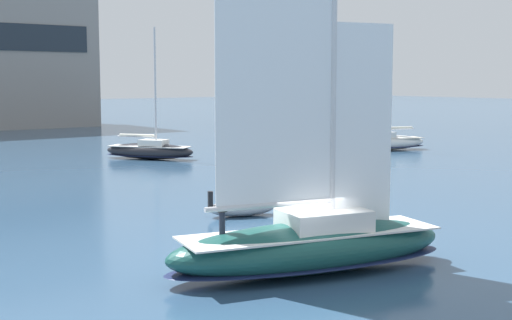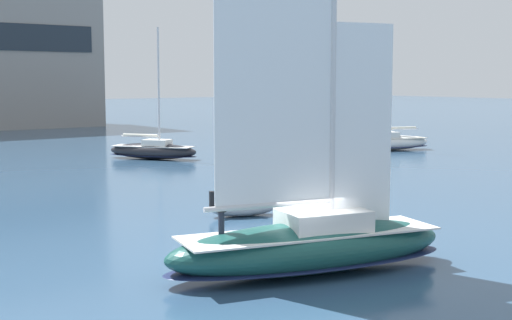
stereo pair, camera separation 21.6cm
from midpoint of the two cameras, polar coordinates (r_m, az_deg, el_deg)
The scene contains 5 objects.
ground_plane at distance 24.56m, azimuth 4.10°, elevation -8.94°, with size 400.00×400.00×0.00m, color #2D4C6B.
sailboat_main at distance 24.29m, azimuth 4.15°, elevation -6.40°, with size 10.69×5.31×14.15m.
sailboat_moored_mid_channel at distance 59.04m, azimuth -8.61°, elevation 0.78°, with size 6.20×7.63×10.69m.
sailboat_moored_far_slip at distance 66.75m, azimuth 10.17°, elevation 1.44°, with size 8.53×4.68×11.30m.
motor_tender at distance 34.16m, azimuth -1.31°, elevation -3.82°, with size 3.56×2.35×1.27m.
Camera 1 is at (-15.95, -17.51, 6.52)m, focal length 50.00 mm.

